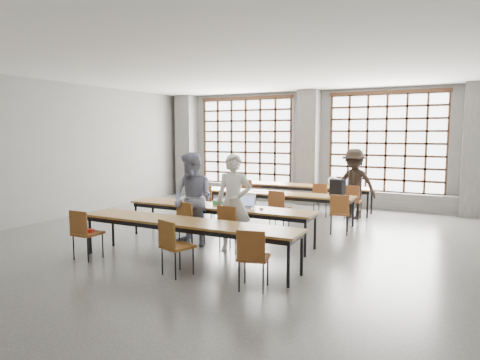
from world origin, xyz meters
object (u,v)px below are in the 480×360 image
student_female (193,199)px  laptop_front (246,204)px  student_male (234,203)px  plastic_bag (333,181)px  chair_front_left (189,219)px  chair_mid_centre (278,205)px  chair_back_left (247,191)px  chair_near_right (253,253)px  red_pouch (88,231)px  laptop_back (348,185)px  student_back (354,184)px  green_box (219,203)px  desk_row_c (219,209)px  chair_back_right (352,198)px  desk_row_b (273,195)px  chair_mid_right (339,210)px  chair_mid_left (205,199)px  chair_near_left (84,230)px  desk_row_a (301,187)px  chair_near_mid (173,242)px  chair_front_right (230,224)px  desk_row_d (187,225)px  chair_back_mid (321,196)px  mouse (262,209)px  phone (224,207)px

student_female → laptop_front: size_ratio=4.62×
student_male → laptop_front: 0.62m
plastic_bag → chair_front_left: bearing=-107.6°
chair_mid_centre → laptop_front: laptop_front is taller
chair_back_left → chair_mid_centre: size_ratio=1.00×
chair_near_right → red_pouch: (-3.22, 0.08, -0.04)m
chair_near_right → laptop_back: bearing=91.3°
chair_back_left → red_pouch: chair_back_left is taller
laptop_front → student_back: bearing=68.7°
green_box → chair_front_left: bearing=-110.4°
desk_row_c → chair_back_right: chair_back_right is taller
chair_front_left → student_male: size_ratio=0.48×
laptop_back → red_pouch: 7.06m
desk_row_b → chair_mid_right: (1.82, -0.63, -0.13)m
chair_back_right → red_pouch: (-3.34, -5.62, -0.04)m
chair_mid_left → chair_near_left: (-0.06, -3.89, 0.00)m
chair_back_right → chair_near_left: (-3.34, -5.70, 0.00)m
desk_row_a → chair_near_mid: 6.33m
chair_front_right → chair_near_mid: same height
chair_back_left → chair_mid_left: (-0.29, -1.81, 0.00)m
chair_near_right → student_female: student_female is taller
chair_mid_centre → chair_near_left: (-2.04, -3.89, 0.00)m
desk_row_d → chair_back_right: chair_back_right is taller
chair_mid_centre → desk_row_c: bearing=-109.8°
student_back → chair_mid_left: bearing=-140.1°
desk_row_d → chair_back_mid: chair_back_mid is taller
chair_front_left → laptop_front: 1.16m
chair_mid_left → chair_near_right: bearing=-50.9°
chair_back_right → chair_mid_left: (-3.28, -1.81, 0.00)m
chair_mid_left → green_box: bearing=-50.7°
chair_near_left → desk_row_a: bearing=74.6°
chair_mid_centre → plastic_bag: size_ratio=3.08×
chair_mid_centre → laptop_back: size_ratio=1.93×
chair_mid_centre → chair_back_mid: bearing=74.7°
desk_row_c → laptop_front: bearing=11.4°
chair_back_left → chair_near_left: bearing=-93.5°
desk_row_b → plastic_bag: (1.00, 1.86, 0.21)m
desk_row_b → chair_mid_right: size_ratio=4.55×
mouse → student_back: bearing=75.2°
desk_row_d → red_pouch: desk_row_d is taller
chair_back_right → student_male: size_ratio=0.48×
desk_row_d → student_back: bearing=72.4°
desk_row_d → phone: phone is taller
desk_row_b → chair_mid_centre: (0.40, -0.63, -0.13)m
desk_row_b → desk_row_d: (0.06, -3.89, 0.00)m
chair_front_left → red_pouch: size_ratio=4.40×
chair_near_right → mouse: size_ratio=8.98×
chair_mid_right → chair_front_right: (-1.44, -2.32, 0.00)m
laptop_front → chair_near_mid: bearing=-92.4°
chair_mid_centre → laptop_back: bearing=68.0°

